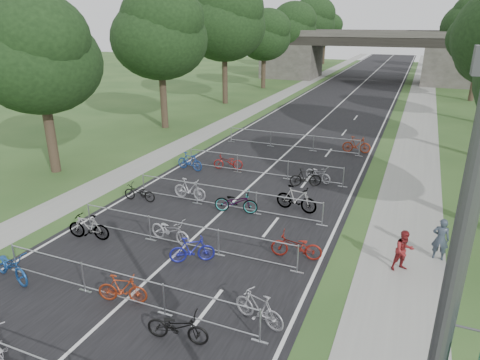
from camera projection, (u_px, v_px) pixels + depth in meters
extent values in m
cube|color=black|center=(349.00, 96.00, 50.50)|extent=(11.00, 140.00, 0.01)
cube|color=gray|center=(422.00, 100.00, 47.59)|extent=(3.00, 140.00, 0.01)
cube|color=gray|center=(288.00, 92.00, 53.22)|extent=(2.00, 140.00, 0.01)
cube|color=silver|center=(349.00, 96.00, 50.50)|extent=(0.12, 140.00, 0.00)
cube|color=#3F3E38|center=(292.00, 60.00, 66.74)|extent=(8.00, 8.00, 5.00)
cube|color=#3F3E38|center=(454.00, 66.00, 58.40)|extent=(8.00, 8.00, 5.00)
cube|color=black|center=(370.00, 41.00, 61.49)|extent=(30.00, 8.00, 1.20)
cube|color=#3F3E38|center=(367.00, 34.00, 57.85)|extent=(30.00, 0.40, 0.90)
cube|color=#3F3E38|center=(374.00, 33.00, 64.42)|extent=(30.00, 0.40, 0.90)
cylinder|color=#33261C|center=(51.00, 137.00, 24.58)|extent=(0.56, 0.56, 4.20)
ellipsoid|color=black|center=(39.00, 63.00, 23.13)|extent=(6.72, 6.72, 5.51)
sphere|color=black|center=(36.00, 37.00, 22.01)|extent=(5.38, 5.38, 5.38)
sphere|color=black|center=(42.00, 77.00, 24.04)|extent=(4.37, 4.37, 4.37)
cylinder|color=#33261C|center=(164.00, 99.00, 34.85)|extent=(0.56, 0.56, 4.72)
ellipsoid|color=black|center=(160.00, 39.00, 33.22)|extent=(7.56, 7.56, 6.20)
sphere|color=black|center=(162.00, 19.00, 32.04)|extent=(6.05, 6.05, 6.05)
sphere|color=black|center=(159.00, 51.00, 34.17)|extent=(4.91, 4.91, 4.91)
cylinder|color=#33261C|center=(225.00, 78.00, 45.11)|extent=(0.56, 0.56, 5.25)
ellipsoid|color=black|center=(224.00, 27.00, 43.31)|extent=(8.40, 8.40, 6.89)
sphere|color=black|center=(227.00, 9.00, 42.07)|extent=(6.72, 6.72, 6.72)
sphere|color=black|center=(222.00, 37.00, 44.29)|extent=(5.46, 5.46, 5.46)
cylinder|color=#33261C|center=(263.00, 72.00, 55.66)|extent=(0.56, 0.56, 4.20)
ellipsoid|color=black|center=(264.00, 38.00, 54.22)|extent=(6.72, 6.72, 5.51)
sphere|color=black|center=(267.00, 27.00, 53.09)|extent=(5.38, 5.38, 5.38)
sphere|color=black|center=(262.00, 45.00, 55.12)|extent=(4.37, 4.37, 4.37)
cylinder|color=#33261C|center=(474.00, 80.00, 46.72)|extent=(0.56, 0.56, 4.48)
sphere|color=black|center=(475.00, 46.00, 46.11)|extent=(4.66, 4.66, 4.66)
cylinder|color=#33261C|center=(290.00, 62.00, 65.93)|extent=(0.56, 0.56, 4.72)
ellipsoid|color=black|center=(291.00, 30.00, 64.30)|extent=(7.56, 7.56, 6.20)
sphere|color=black|center=(294.00, 19.00, 63.12)|extent=(6.05, 6.05, 6.05)
sphere|color=black|center=(289.00, 37.00, 65.25)|extent=(4.91, 4.91, 4.91)
cylinder|color=#33261C|center=(467.00, 67.00, 56.98)|extent=(0.56, 0.56, 5.11)
ellipsoid|color=black|center=(474.00, 27.00, 55.22)|extent=(8.18, 8.18, 6.70)
sphere|color=black|center=(468.00, 35.00, 56.19)|extent=(5.31, 5.31, 5.31)
cylinder|color=#33261C|center=(309.00, 55.00, 76.20)|extent=(0.56, 0.56, 5.25)
ellipsoid|color=black|center=(311.00, 24.00, 74.39)|extent=(8.40, 8.40, 6.89)
sphere|color=black|center=(314.00, 14.00, 73.15)|extent=(6.72, 6.72, 6.72)
sphere|color=black|center=(308.00, 30.00, 75.37)|extent=(5.46, 5.46, 5.46)
cylinder|color=#33261C|center=(461.00, 64.00, 67.56)|extent=(0.56, 0.56, 3.85)
ellipsoid|color=black|center=(465.00, 39.00, 66.23)|extent=(6.16, 6.16, 5.05)
sphere|color=black|center=(471.00, 30.00, 65.15)|extent=(4.93, 4.93, 4.93)
sphere|color=black|center=(460.00, 44.00, 67.12)|extent=(4.00, 4.00, 4.00)
cylinder|color=#33261C|center=(324.00, 53.00, 86.74)|extent=(0.56, 0.56, 4.20)
ellipsoid|color=black|center=(325.00, 32.00, 85.30)|extent=(6.72, 6.72, 5.51)
sphere|color=black|center=(328.00, 25.00, 84.18)|extent=(5.38, 5.38, 5.38)
sphere|color=black|center=(323.00, 36.00, 86.21)|extent=(4.37, 4.37, 4.37)
cylinder|color=#33261C|center=(457.00, 56.00, 77.81)|extent=(0.56, 0.56, 4.48)
ellipsoid|color=black|center=(461.00, 31.00, 76.27)|extent=(7.17, 7.17, 5.88)
sphere|color=black|center=(467.00, 22.00, 75.12)|extent=(5.73, 5.73, 5.73)
sphere|color=black|center=(457.00, 36.00, 77.20)|extent=(4.66, 4.66, 4.66)
cylinder|color=#A6A9AE|center=(24.00, 352.00, 10.07)|extent=(9.20, 0.04, 0.04)
cylinder|color=#A6A9AE|center=(120.00, 274.00, 13.18)|extent=(9.20, 0.04, 0.04)
cylinder|color=#A6A9AE|center=(123.00, 298.00, 13.48)|extent=(9.20, 0.04, 0.04)
cylinder|color=#A6A9AE|center=(15.00, 258.00, 15.02)|extent=(0.05, 0.05, 1.10)
cube|color=#A6A9AE|center=(17.00, 271.00, 15.21)|extent=(0.50, 0.08, 0.03)
cylinder|color=#A6A9AE|center=(83.00, 277.00, 13.91)|extent=(0.05, 0.05, 1.10)
cube|color=#A6A9AE|center=(85.00, 291.00, 14.09)|extent=(0.50, 0.08, 0.03)
cylinder|color=#A6A9AE|center=(164.00, 299.00, 12.80)|extent=(0.05, 0.05, 1.10)
cube|color=#A6A9AE|center=(165.00, 314.00, 12.98)|extent=(0.50, 0.08, 0.03)
cylinder|color=#A6A9AE|center=(260.00, 326.00, 11.68)|extent=(0.05, 0.05, 1.10)
cube|color=#A6A9AE|center=(260.00, 342.00, 11.87)|extent=(0.50, 0.08, 0.03)
cylinder|color=#A6A9AE|center=(182.00, 223.00, 16.46)|extent=(9.20, 0.04, 0.04)
cylinder|color=#A6A9AE|center=(183.00, 243.00, 16.76)|extent=(9.20, 0.04, 0.04)
cylinder|color=#A6A9AE|center=(89.00, 215.00, 18.30)|extent=(0.05, 0.05, 1.10)
cube|color=#A6A9AE|center=(91.00, 227.00, 18.49)|extent=(0.50, 0.08, 0.03)
cylinder|color=#A6A9AE|center=(150.00, 228.00, 17.19)|extent=(0.05, 0.05, 1.10)
cube|color=#A6A9AE|center=(151.00, 240.00, 17.38)|extent=(0.50, 0.08, 0.03)
cylinder|color=#A6A9AE|center=(219.00, 242.00, 16.08)|extent=(0.05, 0.05, 1.10)
cube|color=#A6A9AE|center=(219.00, 255.00, 16.26)|extent=(0.50, 0.08, 0.03)
cylinder|color=#A6A9AE|center=(298.00, 259.00, 14.96)|extent=(0.05, 0.05, 1.10)
cube|color=#A6A9AE|center=(297.00, 272.00, 15.15)|extent=(0.50, 0.08, 0.03)
cylinder|color=#A6A9AE|center=(226.00, 188.00, 19.91)|extent=(9.20, 0.04, 0.04)
cylinder|color=#A6A9AE|center=(226.00, 205.00, 20.22)|extent=(9.20, 0.04, 0.04)
cylinder|color=#A6A9AE|center=(144.00, 184.00, 21.75)|extent=(0.05, 0.05, 1.10)
cube|color=#A6A9AE|center=(144.00, 194.00, 21.94)|extent=(0.50, 0.08, 0.03)
cylinder|color=#A6A9AE|center=(197.00, 193.00, 20.64)|extent=(0.05, 0.05, 1.10)
cube|color=#A6A9AE|center=(197.00, 203.00, 20.83)|extent=(0.50, 0.08, 0.03)
cylinder|color=#A6A9AE|center=(256.00, 203.00, 19.53)|extent=(0.05, 0.05, 1.10)
cube|color=#A6A9AE|center=(256.00, 214.00, 19.72)|extent=(0.50, 0.08, 0.03)
cylinder|color=#A6A9AE|center=(323.00, 214.00, 18.42)|extent=(0.05, 0.05, 1.10)
cube|color=#A6A9AE|center=(322.00, 225.00, 18.61)|extent=(0.50, 0.08, 0.03)
cylinder|color=#A6A9AE|center=(262.00, 158.00, 24.23)|extent=(9.20, 0.04, 0.04)
cylinder|color=#A6A9AE|center=(262.00, 173.00, 24.53)|extent=(9.20, 0.04, 0.04)
cylinder|color=#A6A9AE|center=(191.00, 157.00, 26.07)|extent=(0.05, 0.05, 1.10)
cube|color=#A6A9AE|center=(192.00, 165.00, 26.26)|extent=(0.50, 0.08, 0.03)
cylinder|color=#A6A9AE|center=(237.00, 163.00, 24.96)|extent=(0.05, 0.05, 1.10)
cube|color=#A6A9AE|center=(237.00, 172.00, 25.15)|extent=(0.50, 0.08, 0.03)
cylinder|color=#A6A9AE|center=(288.00, 170.00, 23.85)|extent=(0.05, 0.05, 1.10)
cube|color=#A6A9AE|center=(288.00, 179.00, 24.03)|extent=(0.50, 0.08, 0.03)
cylinder|color=#A6A9AE|center=(343.00, 177.00, 22.73)|extent=(0.05, 0.05, 1.10)
cube|color=#A6A9AE|center=(342.00, 187.00, 22.92)|extent=(0.50, 0.08, 0.03)
cylinder|color=#A6A9AE|center=(292.00, 134.00, 29.41)|extent=(9.20, 0.04, 0.04)
cylinder|color=#A6A9AE|center=(291.00, 146.00, 29.71)|extent=(9.20, 0.04, 0.04)
cylinder|color=#A6A9AE|center=(231.00, 134.00, 31.25)|extent=(0.05, 0.05, 1.10)
cube|color=#A6A9AE|center=(231.00, 142.00, 31.44)|extent=(0.50, 0.08, 0.03)
cylinder|color=#A6A9AE|center=(271.00, 139.00, 30.14)|extent=(0.05, 0.05, 1.10)
cube|color=#A6A9AE|center=(271.00, 146.00, 30.33)|extent=(0.50, 0.08, 0.03)
cylinder|color=#A6A9AE|center=(313.00, 143.00, 29.03)|extent=(0.05, 0.05, 1.10)
cube|color=#A6A9AE|center=(313.00, 151.00, 29.21)|extent=(0.50, 0.08, 0.03)
cylinder|color=#A6A9AE|center=(360.00, 148.00, 27.92)|extent=(0.05, 0.05, 1.10)
cube|color=#A6A9AE|center=(359.00, 156.00, 28.10)|extent=(0.50, 0.08, 0.03)
imported|color=navy|center=(10.00, 266.00, 14.54)|extent=(2.19, 1.17, 1.09)
imported|color=maroon|center=(122.00, 289.00, 13.39)|extent=(1.68, 0.85, 0.97)
imported|color=black|center=(178.00, 327.00, 11.76)|extent=(1.88, 0.88, 0.95)
imported|color=#939399|center=(259.00, 308.00, 12.44)|extent=(1.81, 0.96, 1.05)
imported|color=#A6A9AE|center=(89.00, 227.00, 17.28)|extent=(1.87, 0.80, 1.09)
imported|color=#A5A5AD|center=(170.00, 231.00, 17.05)|extent=(2.02, 0.98, 1.02)
imported|color=navy|center=(192.00, 250.00, 15.64)|extent=(1.69, 1.28, 1.01)
imported|color=maroon|center=(296.00, 246.00, 15.88)|extent=(1.99, 0.93, 1.01)
imported|color=black|center=(139.00, 193.00, 20.98)|extent=(1.72, 0.72, 0.88)
imported|color=#ABABB3|center=(190.00, 189.00, 21.14)|extent=(1.82, 0.59, 1.08)
imported|color=#A6A9AE|center=(236.00, 202.00, 19.69)|extent=(2.12, 1.08, 1.06)
imported|color=#A6A9AE|center=(296.00, 199.00, 19.83)|extent=(2.08, 0.86, 1.21)
imported|color=navy|center=(190.00, 161.00, 25.34)|extent=(1.81, 0.74, 1.06)
imported|color=maroon|center=(228.00, 162.00, 25.48)|extent=(1.85, 1.08, 0.92)
imported|color=black|center=(306.00, 178.00, 22.79)|extent=(1.76, 1.13, 1.03)
imported|color=silver|center=(318.00, 174.00, 23.55)|extent=(1.80, 1.31, 0.90)
imported|color=maroon|center=(357.00, 145.00, 28.63)|extent=(1.89, 0.74, 1.11)
imported|color=#303B49|center=(441.00, 239.00, 15.74)|extent=(0.63, 0.44, 1.64)
imported|color=maroon|center=(404.00, 251.00, 15.05)|extent=(0.94, 0.89, 1.53)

